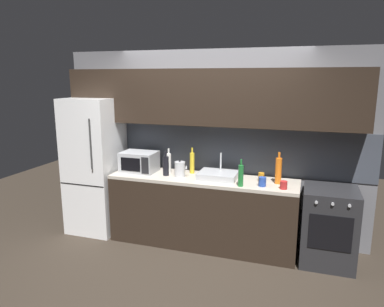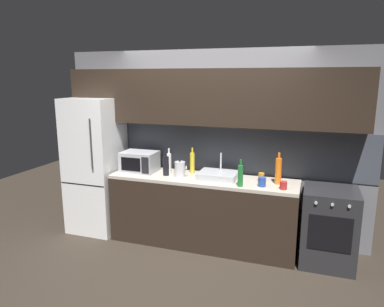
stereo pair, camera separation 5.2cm
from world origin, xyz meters
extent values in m
plane|color=#2D261E|center=(0.00, 0.00, 0.00)|extent=(10.00, 10.00, 0.00)
cube|color=slate|center=(0.00, 1.30, 1.25)|extent=(4.12, 0.10, 2.50)
cube|color=#3D424C|center=(0.00, 1.25, 1.20)|extent=(4.12, 0.01, 0.60)
cube|color=black|center=(0.00, 1.08, 1.90)|extent=(3.79, 0.34, 0.70)
cube|color=black|center=(0.00, 0.90, 0.43)|extent=(2.38, 0.60, 0.86)
cube|color=#B2A899|center=(0.00, 0.90, 0.88)|extent=(2.38, 0.60, 0.04)
cube|color=white|center=(-1.57, 0.90, 0.94)|extent=(0.68, 0.66, 1.87)
cube|color=black|center=(-1.57, 0.57, 0.75)|extent=(0.67, 0.00, 0.01)
cylinder|color=#333333|center=(-1.39, 0.55, 1.31)|extent=(0.02, 0.02, 0.65)
cube|color=#232326|center=(1.53, 0.90, 0.45)|extent=(0.60, 0.60, 0.90)
cube|color=black|center=(1.53, 0.60, 0.50)|extent=(0.45, 0.01, 0.40)
cylinder|color=#B2B2B7|center=(1.37, 0.59, 0.83)|extent=(0.03, 0.02, 0.03)
cylinder|color=#B2B2B7|center=(1.53, 0.59, 0.83)|extent=(0.03, 0.02, 0.03)
cylinder|color=#B2B2B7|center=(1.70, 0.59, 0.83)|extent=(0.03, 0.02, 0.03)
cube|color=#A8AAAF|center=(-0.89, 0.92, 1.04)|extent=(0.46, 0.34, 0.27)
cube|color=black|center=(-0.93, 0.75, 1.04)|extent=(0.28, 0.01, 0.18)
cube|color=black|center=(-0.73, 0.75, 1.04)|extent=(0.10, 0.01, 0.22)
cube|color=#ADAFB5|center=(0.19, 0.93, 0.94)|extent=(0.48, 0.38, 0.08)
cylinder|color=silver|center=(0.19, 1.06, 1.09)|extent=(0.02, 0.02, 0.22)
cylinder|color=#B7BABF|center=(-0.29, 0.86, 1.00)|extent=(0.13, 0.13, 0.19)
sphere|color=black|center=(-0.29, 0.86, 1.11)|extent=(0.02, 0.02, 0.02)
cone|color=#B7BABF|center=(-0.20, 0.86, 1.04)|extent=(0.03, 0.03, 0.05)
cylinder|color=orange|center=(0.93, 0.93, 1.06)|extent=(0.08, 0.08, 0.31)
cylinder|color=orange|center=(0.93, 0.93, 1.25)|extent=(0.03, 0.03, 0.07)
cylinder|color=gold|center=(-0.19, 1.06, 1.04)|extent=(0.06, 0.06, 0.27)
cylinder|color=gold|center=(-0.19, 1.06, 1.21)|extent=(0.02, 0.02, 0.07)
cylinder|color=silver|center=(-0.49, 0.97, 1.03)|extent=(0.06, 0.06, 0.26)
cylinder|color=silver|center=(-0.49, 0.97, 1.20)|extent=(0.02, 0.02, 0.07)
cylinder|color=black|center=(-0.48, 0.85, 1.02)|extent=(0.08, 0.08, 0.25)
cylinder|color=black|center=(-0.48, 0.85, 1.18)|extent=(0.03, 0.03, 0.07)
cylinder|color=#1E6B2D|center=(0.53, 0.69, 1.03)|extent=(0.06, 0.06, 0.25)
cylinder|color=#1E6B2D|center=(0.53, 0.69, 1.19)|extent=(0.02, 0.02, 0.07)
cylinder|color=#B27019|center=(0.73, 0.97, 0.95)|extent=(0.07, 0.07, 0.11)
cylinder|color=#234299|center=(0.77, 0.77, 0.95)|extent=(0.09, 0.09, 0.11)
cylinder|color=#A82323|center=(1.01, 0.73, 0.95)|extent=(0.08, 0.08, 0.09)
camera|label=1|loc=(1.23, -3.27, 2.14)|focal=33.33mm
camera|label=2|loc=(1.28, -3.26, 2.14)|focal=33.33mm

